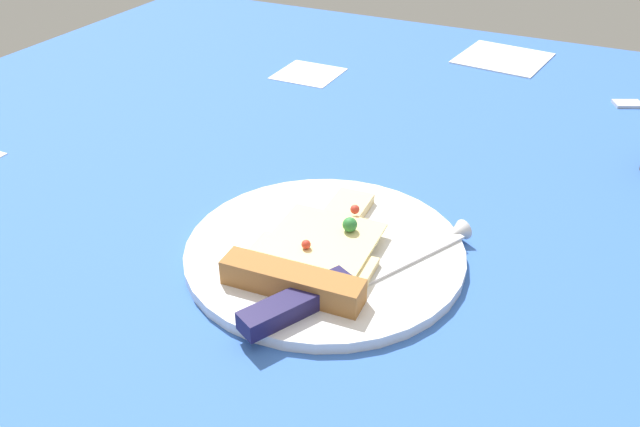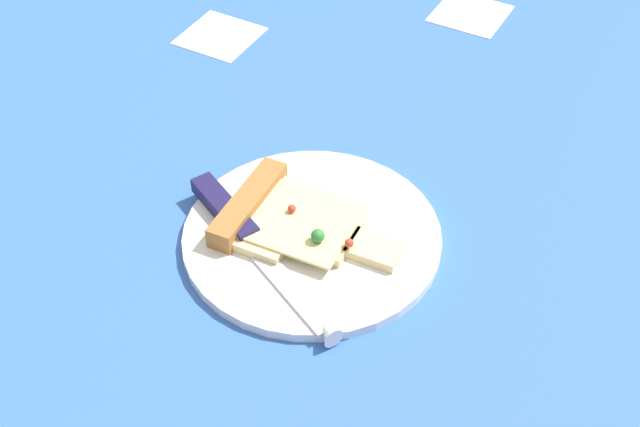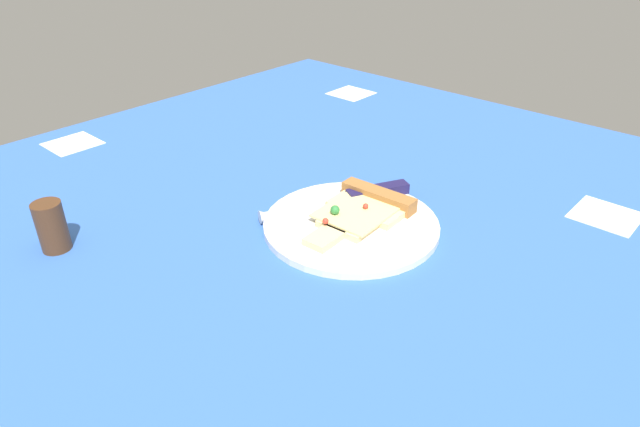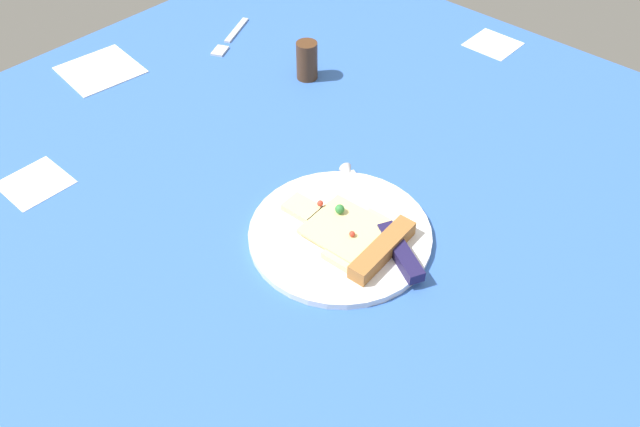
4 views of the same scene
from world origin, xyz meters
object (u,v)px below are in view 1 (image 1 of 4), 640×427
Objects in this scene: pizza_slice at (314,256)px; knife at (343,283)px; plate at (325,252)px; napkin at (503,58)px.

pizza_slice is 4.36cm from knife.
plate is 1.94× the size of napkin.
pizza_slice is 0.80× the size of knife.
knife is at bearing -178.38° from napkin.
knife is 1.72× the size of napkin.
plate is 6.28cm from knife.
napkin is at bearing 84.89° from pizza_slice.
plate is 61.09cm from napkin.
knife reaches higher than plate.
napkin is at bearing 118.63° from knife.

